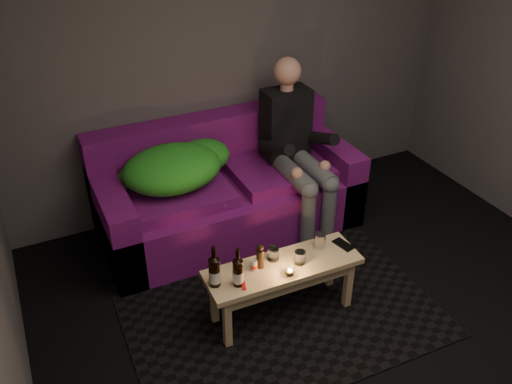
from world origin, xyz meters
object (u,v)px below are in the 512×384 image
person (295,145)px  coffee_table (283,274)px  sofa (226,192)px  beer_bottle_b (238,272)px  steel_cup (320,240)px  beer_bottle_a (214,271)px

person → coffee_table: bearing=-122.6°
sofa → beer_bottle_b: sofa is taller
steel_cup → coffee_table: bearing=-168.5°
beer_bottle_b → steel_cup: size_ratio=2.61×
coffee_table → steel_cup: steel_cup is taller
person → beer_bottle_a: 1.46m
sofa → beer_bottle_b: size_ratio=7.62×
sofa → person: person is taller
beer_bottle_a → person: bearing=41.1°
steel_cup → beer_bottle_a: bearing=-176.5°
sofa → person: size_ratio=1.50×
coffee_table → beer_bottle_a: size_ratio=3.60×
sofa → beer_bottle_b: (-0.42, -1.18, 0.20)m
person → steel_cup: 0.99m
beer_bottle_a → beer_bottle_b: size_ratio=1.07×
sofa → beer_bottle_b: bearing=-109.4°
person → steel_cup: person is taller
coffee_table → steel_cup: size_ratio=10.04×
person → coffee_table: 1.21m
sofa → beer_bottle_a: size_ratio=7.13×
beer_bottle_a → steel_cup: 0.79m
sofa → coffee_table: size_ratio=1.98×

